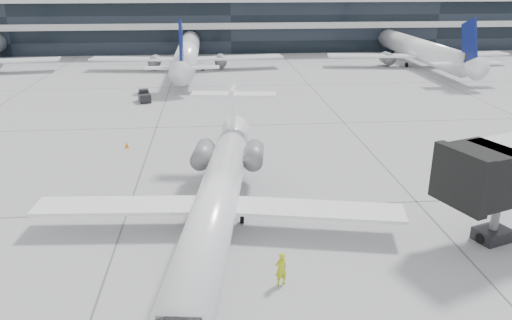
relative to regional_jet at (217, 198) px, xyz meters
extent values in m
plane|color=gray|center=(3.96, 2.95, -2.24)|extent=(220.00, 220.00, 0.00)
cube|color=black|center=(3.96, 84.95, 2.76)|extent=(170.00, 22.00, 10.00)
cylinder|color=white|center=(-0.11, -0.82, -0.07)|extent=(5.57, 22.82, 2.55)
cone|color=white|center=(1.61, 11.92, 0.21)|extent=(2.81, 3.32, 2.42)
cube|color=white|center=(-6.07, 0.94, -0.73)|extent=(10.53, 3.12, 0.21)
cube|color=white|center=(6.10, -0.70, -0.73)|extent=(10.68, 4.51, 0.21)
cylinder|color=slate|center=(-0.95, 7.12, 0.31)|extent=(1.84, 3.37, 1.42)
cylinder|color=slate|center=(2.80, 6.61, 0.31)|extent=(1.84, 3.37, 1.42)
cube|color=white|center=(1.54, 11.36, 2.20)|extent=(0.59, 2.47, 4.25)
cube|color=white|center=(1.59, 11.73, 3.71)|extent=(6.95, 2.41, 0.15)
cylinder|color=black|center=(-1.26, 1.25, -1.94)|extent=(0.31, 0.63, 0.60)
cylinder|color=black|center=(1.55, 0.87, -1.94)|extent=(0.31, 0.63, 0.60)
cube|color=black|center=(14.59, -3.28, 2.33)|extent=(3.83, 4.23, 3.05)
cylinder|color=slate|center=(16.33, -2.66, -0.72)|extent=(0.48, 0.48, 3.05)
cube|color=black|center=(16.33, -2.66, -1.86)|extent=(2.35, 2.09, 0.76)
imported|color=#C0D916|center=(3.11, -6.05, -1.32)|extent=(0.79, 0.66, 1.84)
cone|color=orange|center=(-8.10, 16.66, -1.96)|extent=(0.36, 0.36, 0.57)
cube|color=orange|center=(-8.10, 16.66, -2.23)|extent=(0.50, 0.50, 0.03)
cube|color=black|center=(-8.59, 34.57, -1.66)|extent=(1.91, 2.59, 0.95)
cube|color=black|center=(-8.72, 35.08, -1.03)|extent=(1.36, 1.21, 0.53)
cylinder|color=black|center=(-9.36, 35.24, -2.01)|extent=(0.30, 0.50, 0.46)
cylinder|color=black|center=(-8.24, 35.53, -2.01)|extent=(0.30, 0.50, 0.46)
cylinder|color=black|center=(-8.94, 33.61, -2.01)|extent=(0.30, 0.50, 0.46)
cylinder|color=black|center=(-7.82, 33.90, -2.01)|extent=(0.30, 0.50, 0.46)
camera|label=1|loc=(-0.11, -27.70, 12.71)|focal=35.00mm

